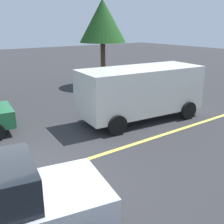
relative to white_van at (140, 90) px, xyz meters
name	(u,v)px	position (x,y,z in m)	size (l,w,h in m)	color
ground_plane	(33,177)	(-5.40, -1.85, -1.27)	(80.00, 80.00, 0.00)	#2D2D30
lane_marking_centre	(122,148)	(-2.40, -1.85, -1.26)	(28.00, 0.16, 0.01)	#E0D14C
white_van	(140,90)	(0.00, 0.00, 0.00)	(5.37, 2.68, 2.20)	silver
tree_right_verge	(103,21)	(2.60, 6.58, 2.79)	(2.94, 2.94, 5.39)	#513823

